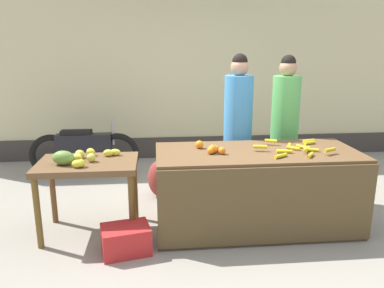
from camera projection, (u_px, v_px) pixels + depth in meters
ground_plane at (224, 226)px, 4.08m from camera, size 24.00×24.00×0.00m
market_wall_back at (196, 57)px, 6.35m from camera, size 9.27×0.23×3.49m
fruit_stall_counter at (256, 189)px, 3.99m from camera, size 2.09×0.93×0.84m
side_table_wooden at (88, 172)px, 3.79m from camera, size 0.98×0.65×0.77m
banana_bunch_pile at (297, 148)px, 3.91m from camera, size 0.80×0.67×0.07m
orange_pile at (211, 148)px, 3.84m from camera, size 0.28×0.32×0.09m
mango_papaya_pile at (78, 157)px, 3.72m from camera, size 0.65×0.51×0.14m
vendor_woman_blue_shirt at (238, 129)px, 4.55m from camera, size 0.34×0.34×1.81m
vendor_woman_green_shirt at (284, 128)px, 4.70m from camera, size 0.34×0.34×1.79m
parked_motorcycle at (84, 150)px, 5.56m from camera, size 1.60×0.18×0.88m
produce_crate at (126, 239)px, 3.53m from camera, size 0.50×0.41×0.26m
produce_sack at (161, 179)px, 4.82m from camera, size 0.46×0.45×0.49m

